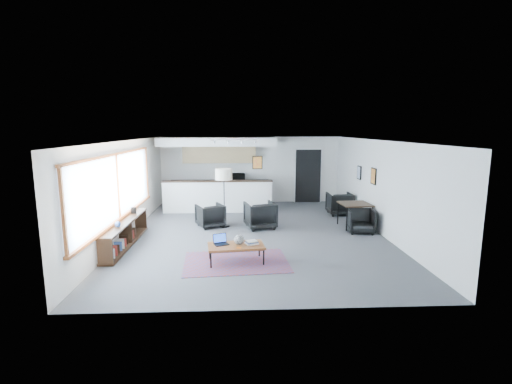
{
  "coord_description": "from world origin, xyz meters",
  "views": [
    {
      "loc": [
        -0.44,
        -10.12,
        2.92
      ],
      "look_at": [
        0.04,
        0.4,
        1.11
      ],
      "focal_mm": 26.0,
      "sensor_mm": 36.0,
      "label": 1
    }
  ],
  "objects_px": {
    "laptop": "(221,241)",
    "floor_lamp": "(224,176)",
    "armchair_right": "(260,214)",
    "dining_chair_far": "(340,204)",
    "coffee_table": "(236,246)",
    "armchair_left": "(210,214)",
    "book_stack": "(252,242)",
    "dining_chair_near": "(361,222)",
    "ceramic_pot": "(239,240)",
    "dining_table": "(355,205)",
    "microwave": "(238,176)"
  },
  "relations": [
    {
      "from": "microwave",
      "to": "dining_chair_far",
      "type": "bearing_deg",
      "value": -36.63
    },
    {
      "from": "coffee_table",
      "to": "armchair_left",
      "type": "xyz_separation_m",
      "value": [
        -0.79,
        3.05,
        0.01
      ]
    },
    {
      "from": "armchair_right",
      "to": "floor_lamp",
      "type": "height_order",
      "value": "floor_lamp"
    },
    {
      "from": "dining_chair_far",
      "to": "dining_chair_near",
      "type": "bearing_deg",
      "value": 89.41
    },
    {
      "from": "laptop",
      "to": "book_stack",
      "type": "relative_size",
      "value": 1.16
    },
    {
      "from": "armchair_right",
      "to": "microwave",
      "type": "bearing_deg",
      "value": -92.56
    },
    {
      "from": "book_stack",
      "to": "coffee_table",
      "type": "bearing_deg",
      "value": -172.44
    },
    {
      "from": "book_stack",
      "to": "dining_chair_far",
      "type": "relative_size",
      "value": 0.46
    },
    {
      "from": "coffee_table",
      "to": "microwave",
      "type": "distance_m",
      "value": 6.49
    },
    {
      "from": "ceramic_pot",
      "to": "dining_chair_far",
      "type": "height_order",
      "value": "dining_chair_far"
    },
    {
      "from": "laptop",
      "to": "floor_lamp",
      "type": "bearing_deg",
      "value": 68.85
    },
    {
      "from": "laptop",
      "to": "dining_table",
      "type": "bearing_deg",
      "value": 13.46
    },
    {
      "from": "ceramic_pot",
      "to": "book_stack",
      "type": "distance_m",
      "value": 0.29
    },
    {
      "from": "book_stack",
      "to": "armchair_right",
      "type": "relative_size",
      "value": 0.38
    },
    {
      "from": "book_stack",
      "to": "armchair_left",
      "type": "xyz_separation_m",
      "value": [
        -1.14,
        3.0,
        -0.06
      ]
    },
    {
      "from": "book_stack",
      "to": "floor_lamp",
      "type": "distance_m",
      "value": 3.28
    },
    {
      "from": "dining_table",
      "to": "microwave",
      "type": "xyz_separation_m",
      "value": [
        -3.48,
        3.64,
        0.44
      ]
    },
    {
      "from": "ceramic_pot",
      "to": "dining_chair_near",
      "type": "xyz_separation_m",
      "value": [
        3.45,
        2.2,
        -0.2
      ]
    },
    {
      "from": "ceramic_pot",
      "to": "microwave",
      "type": "height_order",
      "value": "microwave"
    },
    {
      "from": "floor_lamp",
      "to": "dining_chair_far",
      "type": "distance_m",
      "value": 4.3
    },
    {
      "from": "dining_table",
      "to": "floor_lamp",
      "type": "bearing_deg",
      "value": 176.36
    },
    {
      "from": "coffee_table",
      "to": "book_stack",
      "type": "bearing_deg",
      "value": 0.89
    },
    {
      "from": "floor_lamp",
      "to": "dining_chair_far",
      "type": "bearing_deg",
      "value": 20.04
    },
    {
      "from": "ceramic_pot",
      "to": "coffee_table",
      "type": "bearing_deg",
      "value": -164.82
    },
    {
      "from": "dining_chair_near",
      "to": "dining_chair_far",
      "type": "height_order",
      "value": "dining_chair_far"
    },
    {
      "from": "dining_chair_near",
      "to": "dining_chair_far",
      "type": "distance_m",
      "value": 2.26
    },
    {
      "from": "armchair_left",
      "to": "dining_chair_near",
      "type": "bearing_deg",
      "value": 144.4
    },
    {
      "from": "ceramic_pot",
      "to": "dining_chair_near",
      "type": "height_order",
      "value": "dining_chair_near"
    },
    {
      "from": "dining_chair_near",
      "to": "ceramic_pot",
      "type": "bearing_deg",
      "value": -140.11
    },
    {
      "from": "armchair_right",
      "to": "dining_chair_far",
      "type": "bearing_deg",
      "value": -163.06
    },
    {
      "from": "coffee_table",
      "to": "laptop",
      "type": "bearing_deg",
      "value": 158.95
    },
    {
      "from": "laptop",
      "to": "armchair_right",
      "type": "xyz_separation_m",
      "value": [
        1.04,
        2.77,
        -0.03
      ]
    },
    {
      "from": "laptop",
      "to": "armchair_right",
      "type": "distance_m",
      "value": 2.96
    },
    {
      "from": "ceramic_pot",
      "to": "armchair_left",
      "type": "distance_m",
      "value": 3.15
    },
    {
      "from": "armchair_right",
      "to": "dining_chair_near",
      "type": "height_order",
      "value": "armchair_right"
    },
    {
      "from": "ceramic_pot",
      "to": "dining_chair_far",
      "type": "xyz_separation_m",
      "value": [
        3.45,
        4.46,
        -0.16
      ]
    },
    {
      "from": "coffee_table",
      "to": "armchair_left",
      "type": "relative_size",
      "value": 1.71
    },
    {
      "from": "laptop",
      "to": "dining_table",
      "type": "height_order",
      "value": "dining_table"
    },
    {
      "from": "book_stack",
      "to": "microwave",
      "type": "relative_size",
      "value": 0.65
    },
    {
      "from": "dining_chair_far",
      "to": "ceramic_pot",
      "type": "bearing_deg",
      "value": 51.65
    },
    {
      "from": "floor_lamp",
      "to": "dining_chair_far",
      "type": "relative_size",
      "value": 2.49
    },
    {
      "from": "dining_chair_far",
      "to": "coffee_table",
      "type": "bearing_deg",
      "value": 51.23
    },
    {
      "from": "ceramic_pot",
      "to": "dining_table",
      "type": "distance_m",
      "value": 4.44
    },
    {
      "from": "armchair_left",
      "to": "dining_chair_near",
      "type": "height_order",
      "value": "armchair_left"
    },
    {
      "from": "coffee_table",
      "to": "floor_lamp",
      "type": "xyz_separation_m",
      "value": [
        -0.37,
        3.06,
        1.15
      ]
    },
    {
      "from": "dining_table",
      "to": "dining_chair_far",
      "type": "distance_m",
      "value": 1.7
    },
    {
      "from": "armchair_right",
      "to": "dining_chair_far",
      "type": "xyz_separation_m",
      "value": [
        2.82,
        1.62,
        -0.08
      ]
    },
    {
      "from": "floor_lamp",
      "to": "armchair_right",
      "type": "bearing_deg",
      "value": -10.73
    },
    {
      "from": "coffee_table",
      "to": "dining_chair_near",
      "type": "distance_m",
      "value": 4.16
    },
    {
      "from": "armchair_right",
      "to": "dining_chair_far",
      "type": "distance_m",
      "value": 3.26
    }
  ]
}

